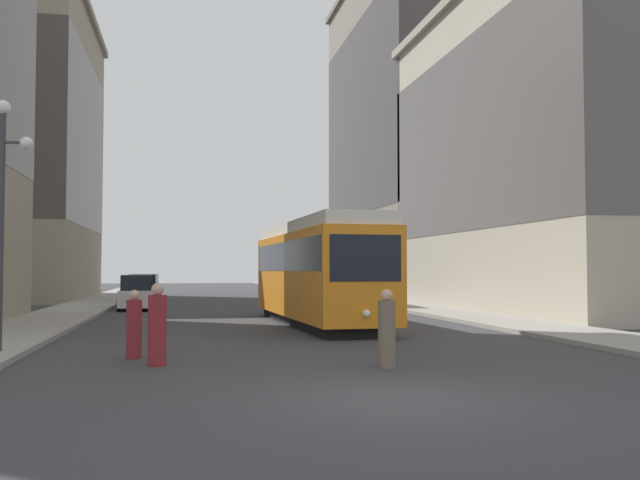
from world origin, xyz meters
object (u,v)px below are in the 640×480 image
at_px(parked_car_left_mid, 144,290).
at_px(pedestrian_crossing_far, 387,331).
at_px(pedestrian_crossing_near, 134,327).
at_px(lamp_post_left_near, 1,187).
at_px(pedestrian_on_sidewalk, 157,327).
at_px(streetcar, 317,270).
at_px(transit_bus, 328,272).
at_px(parked_car_left_near, 137,293).

distance_m(parked_car_left_mid, pedestrian_crossing_far, 30.98).
distance_m(pedestrian_crossing_near, lamp_post_left_near, 4.69).
height_order(parked_car_left_mid, pedestrian_on_sidewalk, parked_car_left_mid).
bearing_deg(pedestrian_crossing_far, pedestrian_crossing_near, -135.61).
bearing_deg(streetcar, transit_bus, 73.92).
bearing_deg(pedestrian_crossing_near, parked_car_left_mid, -8.74).
bearing_deg(transit_bus, lamp_post_left_near, -116.78).
bearing_deg(pedestrian_crossing_near, parked_car_left_near, -7.88).
xyz_separation_m(parked_car_left_near, pedestrian_on_sidewalk, (1.88, -22.27, -0.01)).
bearing_deg(parked_car_left_near, pedestrian_on_sidewalk, -87.96).
relative_size(pedestrian_crossing_far, pedestrian_on_sidewalk, 0.93).
height_order(transit_bus, pedestrian_crossing_far, transit_bus).
bearing_deg(pedestrian_crossing_far, streetcar, 156.91).
bearing_deg(parked_car_left_mid, parked_car_left_near, -87.91).
distance_m(streetcar, lamp_post_left_near, 12.68).
distance_m(pedestrian_crossing_near, pedestrian_on_sidewalk, 1.47).
relative_size(pedestrian_on_sidewalk, lamp_post_left_near, 0.30).
height_order(parked_car_left_near, parked_car_left_mid, same).
bearing_deg(parked_car_left_mid, pedestrian_crossing_near, -85.21).
height_order(parked_car_left_mid, pedestrian_crossing_near, parked_car_left_mid).
distance_m(pedestrian_crossing_near, pedestrian_crossing_far, 6.02).
relative_size(streetcar, lamp_post_left_near, 2.10).
relative_size(streetcar, transit_bus, 1.09).
height_order(pedestrian_crossing_near, lamp_post_left_near, lamp_post_left_near).
relative_size(pedestrian_crossing_near, lamp_post_left_near, 0.27).
bearing_deg(transit_bus, parked_car_left_near, -161.46).
relative_size(pedestrian_crossing_near, pedestrian_on_sidewalk, 0.90).
bearing_deg(streetcar, lamp_post_left_near, -140.90).
bearing_deg(pedestrian_crossing_near, pedestrian_crossing_far, -127.51).
height_order(pedestrian_on_sidewalk, lamp_post_left_near, lamp_post_left_near).
xyz_separation_m(transit_bus, parked_car_left_near, (-11.00, -3.23, -1.10)).
bearing_deg(transit_bus, pedestrian_on_sidewalk, -107.50).
distance_m(transit_bus, pedestrian_on_sidewalk, 27.10).
relative_size(parked_car_left_mid, pedestrian_crossing_near, 2.82).
xyz_separation_m(transit_bus, parked_car_left_mid, (-11.00, 3.45, -1.10)).
xyz_separation_m(pedestrian_crossing_near, lamp_post_left_near, (-3.19, 0.85, 3.33)).
bearing_deg(streetcar, pedestrian_on_sidewalk, -120.52).
xyz_separation_m(streetcar, parked_car_left_near, (-7.44, 11.73, -1.26)).
xyz_separation_m(parked_car_left_near, pedestrian_crossing_near, (1.30, -20.92, -0.09)).
bearing_deg(parked_car_left_near, pedestrian_crossing_far, -76.90).
distance_m(pedestrian_crossing_far, pedestrian_on_sidewalk, 5.00).
relative_size(streetcar, parked_car_left_mid, 2.79).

